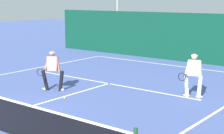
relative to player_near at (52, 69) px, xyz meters
The scene contains 7 objects.
court_line_baseline_far 7.97m from the player_near, 82.58° to the left, with size 10.50×0.10×0.01m, color white.
court_line_service 2.67m from the player_near, 66.11° to the left, with size 8.56×0.10×0.01m, color white.
court_line_centre 1.57m from the player_near, 38.42° to the right, with size 0.10×6.40×0.01m, color white.
player_near is the anchor object (origin of this frame).
player_far 5.47m from the player_near, 27.44° to the left, with size 0.75×0.90×1.64m.
tennis_ball 1.65m from the player_near, 25.53° to the right, with size 0.07×0.07×0.07m, color #D1E033.
back_fence_windscreen 9.51m from the player_near, 83.82° to the left, with size 19.53×0.12×2.82m, color #0B3C29.
Camera 1 is at (9.54, -5.67, 3.62)m, focal length 58.27 mm.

